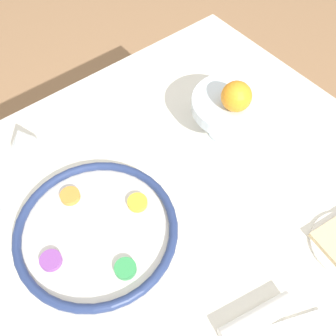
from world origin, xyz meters
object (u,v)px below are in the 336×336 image
object	(u,v)px
fruit_stand	(231,107)
wine_glass	(23,140)
napkin_roll	(257,319)
seder_plate	(96,231)
orange_fruit	(236,96)

from	to	relation	value
fruit_stand	wine_glass	bearing A→B (deg)	153.35
fruit_stand	napkin_roll	world-z (taller)	fruit_stand
wine_glass	fruit_stand	distance (m)	0.51
fruit_stand	napkin_roll	distance (m)	0.49
seder_plate	orange_fruit	xyz separation A→B (m)	(0.42, 0.02, 0.13)
seder_plate	napkin_roll	xyz separation A→B (m)	(0.14, -0.35, 0.00)
seder_plate	orange_fruit	bearing A→B (deg)	2.53
seder_plate	fruit_stand	bearing A→B (deg)	5.10
seder_plate	orange_fruit	size ratio (longest dim) A/B	4.95
wine_glass	orange_fruit	bearing A→B (deg)	-29.45
seder_plate	fruit_stand	xyz separation A→B (m)	(0.43, 0.04, 0.07)
orange_fruit	fruit_stand	bearing A→B (deg)	54.21
seder_plate	wine_glass	bearing A→B (deg)	94.32
wine_glass	napkin_roll	xyz separation A→B (m)	(0.16, -0.61, -0.07)
seder_plate	fruit_stand	distance (m)	0.44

